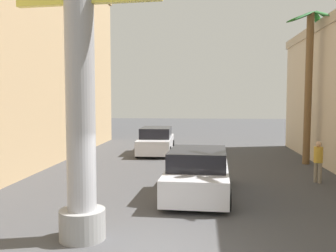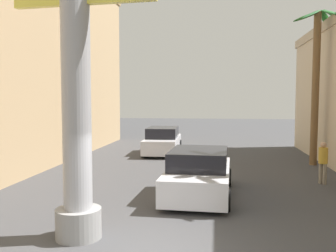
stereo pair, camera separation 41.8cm
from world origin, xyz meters
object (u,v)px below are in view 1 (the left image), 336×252
at_px(pedestrian_mid_right, 318,159).
at_px(car_lead, 198,174).
at_px(palm_tree_mid_right, 310,72).
at_px(car_far, 156,141).

bearing_deg(pedestrian_mid_right, car_lead, -153.17).
bearing_deg(palm_tree_mid_right, car_lead, -129.62).
relative_size(palm_tree_mid_right, pedestrian_mid_right, 4.65).
xyz_separation_m(palm_tree_mid_right, pedestrian_mid_right, (-0.72, -4.12, -3.60)).
xyz_separation_m(car_far, palm_tree_mid_right, (7.95, -3.12, 3.80)).
bearing_deg(pedestrian_mid_right, car_far, 134.96).
bearing_deg(car_far, pedestrian_mid_right, -45.04).
xyz_separation_m(car_lead, pedestrian_mid_right, (4.62, 2.34, 0.20)).
bearing_deg(car_lead, car_far, 105.23).
bearing_deg(palm_tree_mid_right, car_far, 158.56).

